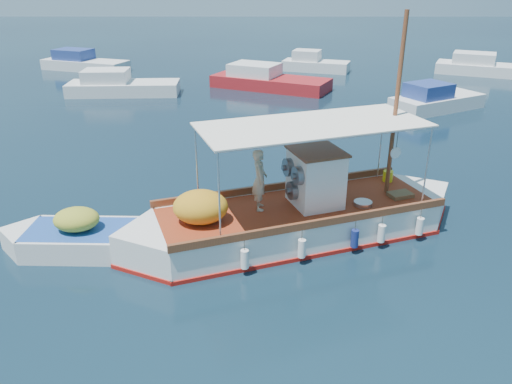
{
  "coord_description": "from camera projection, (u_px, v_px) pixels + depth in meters",
  "views": [
    {
      "loc": [
        -1.09,
        -13.2,
        7.31
      ],
      "look_at": [
        -1.14,
        0.0,
        1.46
      ],
      "focal_mm": 35.0,
      "sensor_mm": 36.0,
      "label": 1
    }
  ],
  "objects": [
    {
      "name": "ground",
      "position": [
        294.0,
        236.0,
        15.03
      ],
      "size": [
        160.0,
        160.0,
        0.0
      ],
      "primitive_type": "plane",
      "color": "black",
      "rests_on": "ground"
    },
    {
      "name": "fishing_caique",
      "position": [
        295.0,
        219.0,
        14.83
      ],
      "size": [
        10.17,
        5.46,
        6.59
      ],
      "rotation": [
        0.0,
        0.0,
        0.35
      ],
      "color": "white",
      "rests_on": "ground"
    },
    {
      "name": "dinghy",
      "position": [
        105.0,
        241.0,
        14.15
      ],
      "size": [
        6.14,
        1.83,
        1.5
      ],
      "rotation": [
        0.0,
        0.0,
        -0.02
      ],
      "color": "white",
      "rests_on": "ground"
    },
    {
      "name": "bg_boat_nw",
      "position": [
        120.0,
        87.0,
        32.18
      ],
      "size": [
        7.12,
        2.73,
        1.8
      ],
      "rotation": [
        0.0,
        0.0,
        0.05
      ],
      "color": "silver",
      "rests_on": "ground"
    },
    {
      "name": "bg_boat_n",
      "position": [
        267.0,
        81.0,
        33.85
      ],
      "size": [
        8.36,
        5.92,
        1.8
      ],
      "rotation": [
        0.0,
        0.0,
        -0.44
      ],
      "color": "maroon",
      "rests_on": "ground"
    },
    {
      "name": "bg_boat_ne",
      "position": [
        435.0,
        101.0,
        28.56
      ],
      "size": [
        5.93,
        4.66,
        1.8
      ],
      "rotation": [
        0.0,
        0.0,
        0.51
      ],
      "color": "silver",
      "rests_on": "ground"
    },
    {
      "name": "bg_boat_e",
      "position": [
        485.0,
        68.0,
        38.41
      ],
      "size": [
        7.95,
        5.49,
        1.8
      ],
      "rotation": [
        0.0,
        0.0,
        -0.43
      ],
      "color": "silver",
      "rests_on": "ground"
    },
    {
      "name": "bg_boat_far_w",
      "position": [
        83.0,
        64.0,
        40.26
      ],
      "size": [
        7.42,
        4.56,
        1.8
      ],
      "rotation": [
        0.0,
        0.0,
        -0.35
      ],
      "color": "silver",
      "rests_on": "ground"
    },
    {
      "name": "bg_boat_far_n",
      "position": [
        314.0,
        65.0,
        39.82
      ],
      "size": [
        5.53,
        3.52,
        1.8
      ],
      "rotation": [
        0.0,
        0.0,
        -0.32
      ],
      "color": "silver",
      "rests_on": "ground"
    }
  ]
}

